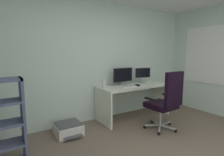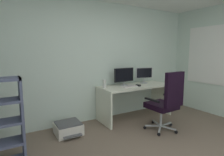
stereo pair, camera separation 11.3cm
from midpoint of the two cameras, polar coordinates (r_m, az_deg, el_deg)
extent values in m
cube|color=silver|center=(3.95, -6.98, 4.98)|extent=(5.13, 0.10, 2.53)
cube|color=white|center=(4.84, 29.63, 6.16)|extent=(0.01, 1.57, 1.28)
cube|color=white|center=(4.83, 29.59, 6.16)|extent=(0.02, 1.65, 1.36)
cube|color=white|center=(4.12, 6.18, -2.47)|extent=(1.65, 0.68, 0.04)
cube|color=white|center=(3.76, -3.65, -9.26)|extent=(0.04, 0.65, 0.70)
cube|color=white|center=(4.74, 13.77, -5.84)|extent=(0.04, 0.65, 0.70)
cylinder|color=#B2B5B7|center=(4.08, 2.62, -2.18)|extent=(0.18, 0.18, 0.01)
cylinder|color=#B2B5B7|center=(4.07, 2.62, -1.52)|extent=(0.03, 0.03, 0.08)
cube|color=black|center=(4.05, 2.64, 1.01)|extent=(0.50, 0.06, 0.30)
cube|color=black|center=(4.03, 2.82, 0.97)|extent=(0.47, 0.03, 0.28)
cylinder|color=#B2B5B7|center=(4.43, 8.67, -1.44)|extent=(0.18, 0.18, 0.01)
cylinder|color=#B2B5B7|center=(4.42, 8.69, -0.57)|extent=(0.03, 0.03, 0.12)
cube|color=#B7BABC|center=(4.40, 8.74, 1.65)|extent=(0.43, 0.12, 0.25)
cube|color=black|center=(4.38, 8.88, 1.62)|extent=(0.39, 0.08, 0.23)
cube|color=silver|center=(3.91, 4.40, -2.61)|extent=(0.35, 0.14, 0.02)
cube|color=black|center=(4.02, 7.10, -2.23)|extent=(0.09, 0.11, 0.03)
cylinder|color=silver|center=(3.75, -3.47, -1.89)|extent=(0.07, 0.07, 0.17)
cube|color=#B7BABC|center=(3.87, 15.41, -13.51)|extent=(0.30, 0.05, 0.02)
sphere|color=black|center=(3.99, 16.79, -13.48)|extent=(0.06, 0.06, 0.06)
cube|color=#B7BABC|center=(3.88, 12.74, -13.36)|extent=(0.11, 0.30, 0.02)
sphere|color=black|center=(4.01, 11.62, -13.18)|extent=(0.06, 0.06, 0.06)
cube|color=#B7BABC|center=(3.73, 11.61, -14.22)|extent=(0.27, 0.19, 0.02)
sphere|color=black|center=(3.72, 9.25, -14.89)|extent=(0.06, 0.06, 0.06)
cube|color=#B7BABC|center=(3.62, 13.73, -14.99)|extent=(0.25, 0.21, 0.02)
sphere|color=black|center=(3.50, 13.49, -16.54)|extent=(0.06, 0.06, 0.06)
cube|color=#B7BABC|center=(3.71, 16.14, -14.50)|extent=(0.14, 0.29, 0.02)
sphere|color=black|center=(3.68, 18.38, -15.45)|extent=(0.06, 0.06, 0.06)
cylinder|color=#B7BABC|center=(3.70, 14.02, -11.59)|extent=(0.04, 0.04, 0.35)
cube|color=black|center=(3.63, 14.15, -8.23)|extent=(0.50, 0.51, 0.10)
cube|color=black|center=(3.38, 17.90, -3.34)|extent=(0.44, 0.09, 0.62)
cube|color=black|center=(3.40, 11.41, -6.62)|extent=(0.06, 0.34, 0.03)
cube|color=black|center=(3.78, 16.76, -5.30)|extent=(0.06, 0.34, 0.03)
cube|color=slate|center=(2.76, -26.99, -11.81)|extent=(0.03, 0.30, 1.16)
cube|color=silver|center=(3.52, -14.43, -15.23)|extent=(0.45, 0.43, 0.19)
cube|color=#4C4C51|center=(3.48, -14.49, -13.60)|extent=(0.42, 0.40, 0.02)
cube|color=#4C4C51|center=(3.32, -12.93, -17.44)|extent=(0.32, 0.10, 0.01)
camera|label=1|loc=(0.06, -90.96, -0.14)|focal=29.30mm
camera|label=2|loc=(0.06, 89.04, 0.14)|focal=29.30mm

